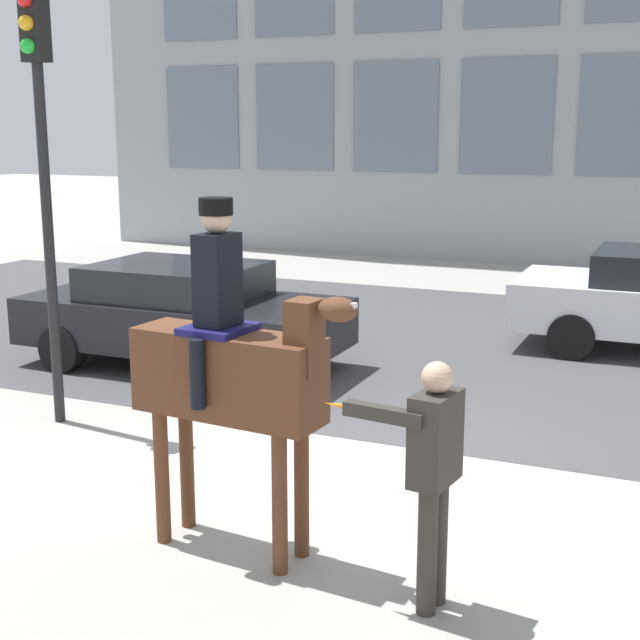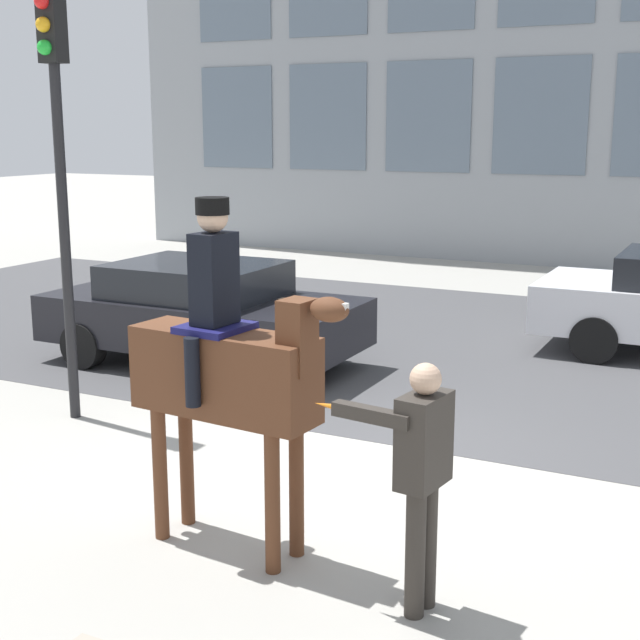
# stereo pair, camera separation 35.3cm
# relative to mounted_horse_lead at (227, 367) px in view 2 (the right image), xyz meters

# --- Properties ---
(ground_plane) EXTENTS (80.00, 80.00, 0.00)m
(ground_plane) POSITION_rel_mounted_horse_lead_xyz_m (0.05, 2.06, -1.40)
(ground_plane) COLOR #9E9B93
(road_surface) EXTENTS (23.67, 8.50, 0.01)m
(road_surface) POSITION_rel_mounted_horse_lead_xyz_m (0.05, 6.81, -1.39)
(road_surface) COLOR #444447
(road_surface) RESTS_ON ground_plane
(mounted_horse_lead) EXTENTS (1.83, 0.65, 2.61)m
(mounted_horse_lead) POSITION_rel_mounted_horse_lead_xyz_m (0.00, 0.00, 0.00)
(mounted_horse_lead) COLOR #59331E
(mounted_horse_lead) RESTS_ON ground_plane
(pedestrian_bystander) EXTENTS (0.87, 0.44, 1.67)m
(pedestrian_bystander) POSITION_rel_mounted_horse_lead_xyz_m (1.57, -0.23, -0.41)
(pedestrian_bystander) COLOR #332D28
(pedestrian_bystander) RESTS_ON ground_plane
(street_car_near_lane) EXTENTS (4.17, 1.98, 1.35)m
(street_car_near_lane) POSITION_rel_mounted_horse_lead_xyz_m (-3.15, 4.34, -0.69)
(street_car_near_lane) COLOR black
(street_car_near_lane) RESTS_ON ground_plane
(traffic_light) EXTENTS (0.24, 0.29, 4.43)m
(traffic_light) POSITION_rel_mounted_horse_lead_xyz_m (-3.15, 1.84, 1.55)
(traffic_light) COLOR black
(traffic_light) RESTS_ON ground_plane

